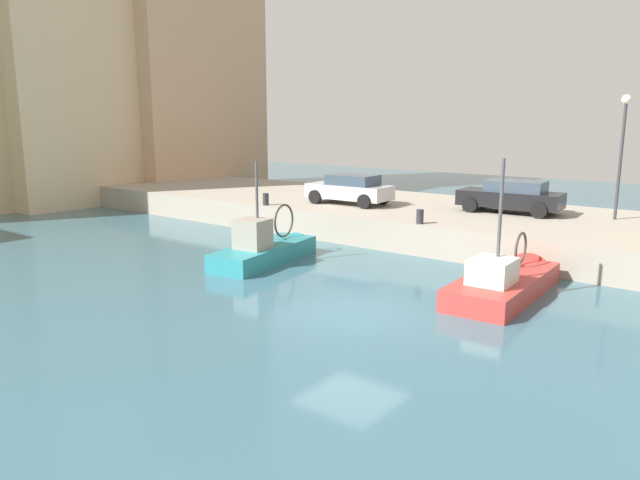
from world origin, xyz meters
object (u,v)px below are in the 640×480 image
at_px(fishing_boat_teal, 269,257).
at_px(parked_car_black, 511,196).
at_px(fishing_boat_red, 507,290).
at_px(parked_car_silver, 350,189).
at_px(mooring_bollard_mid, 420,217).
at_px(mooring_bollard_north, 266,199).
at_px(quay_streetlamp, 623,136).

height_order(fishing_boat_teal, parked_car_black, fishing_boat_teal).
xyz_separation_m(fishing_boat_red, parked_car_silver, (5.59, 9.76, 1.82)).
height_order(parked_car_black, mooring_bollard_mid, parked_car_black).
relative_size(mooring_bollard_north, quay_streetlamp, 0.11).
xyz_separation_m(fishing_boat_teal, quay_streetlamp, (9.90, -9.49, 4.31)).
distance_m(parked_car_black, mooring_bollard_mid, 5.06).
bearing_deg(fishing_boat_red, parked_car_silver, 60.17).
xyz_separation_m(parked_car_black, parked_car_silver, (-2.07, 6.88, -0.00)).
bearing_deg(quay_streetlamp, mooring_bollard_mid, 135.14).
relative_size(fishing_boat_red, mooring_bollard_north, 10.99).
bearing_deg(mooring_bollard_north, fishing_boat_teal, -135.84).
bearing_deg(parked_car_black, fishing_boat_teal, 148.09).
xyz_separation_m(parked_car_silver, quay_streetlamp, (2.98, -10.77, 2.54)).
xyz_separation_m(fishing_boat_teal, mooring_bollard_mid, (4.25, -3.87, 1.33)).
relative_size(parked_car_black, mooring_bollard_mid, 7.85).
bearing_deg(parked_car_black, quay_streetlamp, -76.83).
bearing_deg(parked_car_silver, fishing_boat_red, -119.83).
bearing_deg(fishing_boat_teal, fishing_boat_red, -81.06).
relative_size(parked_car_black, quay_streetlamp, 0.89).
bearing_deg(fishing_boat_red, mooring_bollard_mid, 57.66).
xyz_separation_m(fishing_boat_red, mooring_bollard_north, (2.92, 12.61, 1.38)).
xyz_separation_m(fishing_boat_red, fishing_boat_teal, (-1.33, 8.48, 0.05)).
bearing_deg(parked_car_silver, mooring_bollard_mid, -117.45).
bearing_deg(mooring_bollard_mid, fishing_boat_teal, 137.71).
relative_size(fishing_boat_red, quay_streetlamp, 1.25).
height_order(fishing_boat_red, quay_streetlamp, quay_streetlamp).
bearing_deg(parked_car_black, parked_car_silver, 106.73).
bearing_deg(quay_streetlamp, parked_car_black, 103.17).
bearing_deg(parked_car_black, fishing_boat_red, -159.39).
bearing_deg(mooring_bollard_mid, parked_car_black, -20.06).
distance_m(parked_car_black, mooring_bollard_north, 10.83).
bearing_deg(mooring_bollard_mid, mooring_bollard_north, 90.00).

